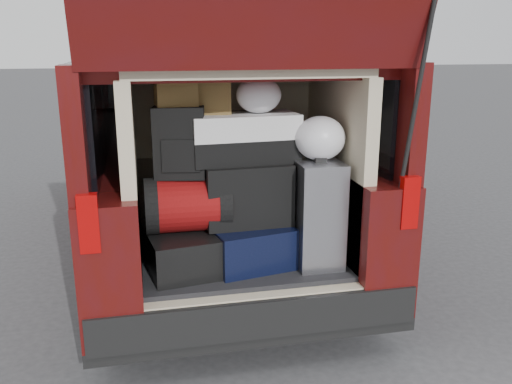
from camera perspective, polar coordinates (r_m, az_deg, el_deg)
ground at (r=3.58m, az=-0.94°, el=-16.27°), size 80.00×80.00×0.00m
minivan at (r=4.97m, az=-5.22°, el=4.17°), size 1.90×5.35×2.77m
load_floor at (r=3.68m, az=-1.82°, el=-10.41°), size 1.24×1.05×0.55m
black_hardshell at (r=3.36m, az=-7.72°, el=-5.85°), size 0.52×0.65×0.24m
navy_hardshell at (r=3.43m, az=-1.19°, el=-5.11°), size 0.58×0.66×0.25m
silver_roller at (r=3.36m, az=6.21°, el=-2.03°), size 0.28×0.44×0.65m
red_duffel at (r=3.25m, az=-7.21°, el=-1.28°), size 0.50×0.33×0.33m
black_soft_case at (r=3.31m, az=-1.02°, el=-0.12°), size 0.54×0.34×0.38m
backpack at (r=3.18m, az=-8.05°, el=5.19°), size 0.32×0.23×0.42m
twotone_duffel at (r=3.29m, az=-1.38°, el=5.76°), size 0.67×0.38×0.29m
grocery_sack_lower at (r=3.19m, az=-8.48°, el=10.87°), size 0.24×0.21×0.21m
grocery_sack_upper at (r=3.28m, az=-4.85°, el=10.34°), size 0.26×0.22×0.24m
plastic_bag_center at (r=3.27m, az=0.28°, el=10.18°), size 0.29×0.28×0.22m
plastic_bag_right at (r=3.25m, az=6.75°, el=5.64°), size 0.32×0.30×0.26m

